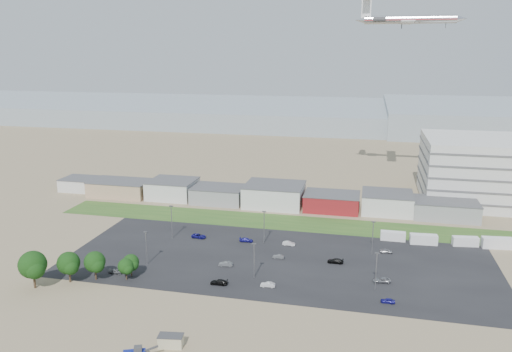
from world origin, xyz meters
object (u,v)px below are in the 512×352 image
(portable_shed, at_px, (171,341))
(airliner, at_px, (410,19))
(parked_car_3, at_px, (219,282))
(parked_car_11, at_px, (289,243))
(parked_car_9, at_px, (199,236))
(parked_car_4, at_px, (226,264))
(parked_car_8, at_px, (386,251))
(parked_car_7, at_px, (278,257))
(box_trailer_a, at_px, (393,236))
(tree_far_left, at_px, (33,268))
(parked_car_12, at_px, (335,261))
(parked_car_2, at_px, (388,301))
(parked_car_13, at_px, (268,285))
(parked_car_0, at_px, (382,280))
(parked_car_10, at_px, (116,271))
(parked_car_6, at_px, (246,240))

(portable_shed, relative_size, airliner, 0.12)
(parked_car_3, xyz_separation_m, parked_car_11, (13.06, 29.96, -0.02))
(parked_car_11, bearing_deg, parked_car_9, 91.09)
(parked_car_4, distance_m, parked_car_8, 47.47)
(parked_car_7, bearing_deg, parked_car_11, 174.31)
(parked_car_11, bearing_deg, box_trailer_a, -68.94)
(airliner, bearing_deg, parked_car_8, -93.73)
(parked_car_8, bearing_deg, tree_far_left, 115.72)
(parked_car_8, relative_size, parked_car_12, 0.79)
(parked_car_2, distance_m, parked_car_12, 24.42)
(parked_car_2, relative_size, parked_car_13, 0.91)
(airliner, bearing_deg, portable_shed, -108.94)
(parked_car_12, bearing_deg, parked_car_4, -73.09)
(parked_car_0, distance_m, parked_car_11, 33.51)
(parked_car_4, relative_size, parked_car_10, 0.99)
(parked_car_7, distance_m, parked_car_8, 32.06)
(tree_far_left, height_order, parked_car_3, tree_far_left)
(airliner, distance_m, parked_car_7, 117.82)
(parked_car_2, distance_m, parked_car_11, 41.55)
(parked_car_2, bearing_deg, parked_car_10, -88.63)
(parked_car_3, height_order, parked_car_9, parked_car_3)
(parked_car_10, bearing_deg, parked_car_2, -89.86)
(tree_far_left, xyz_separation_m, parked_car_7, (56.06, 31.66, -4.95))
(box_trailer_a, bearing_deg, tree_far_left, -148.52)
(parked_car_9, xyz_separation_m, parked_car_12, (43.62, -9.86, 0.00))
(parked_car_4, height_order, parked_car_10, parked_car_4)
(tree_far_left, xyz_separation_m, parked_car_3, (44.31, 12.05, -4.85))
(parked_car_2, xyz_separation_m, parked_car_11, (-28.46, 30.28, 0.06))
(portable_shed, bearing_deg, parked_car_13, 57.26)
(parked_car_8, height_order, parked_car_12, parked_car_12)
(parked_car_10, bearing_deg, parked_car_13, -87.62)
(portable_shed, distance_m, tree_far_left, 46.21)
(airliner, height_order, parked_car_6, airliner)
(parked_car_0, bearing_deg, box_trailer_a, 165.82)
(portable_shed, distance_m, parked_car_0, 56.94)
(box_trailer_a, relative_size, parked_car_10, 1.92)
(portable_shed, bearing_deg, parked_car_11, 67.99)
(airliner, bearing_deg, parked_car_13, -107.66)
(parked_car_13, bearing_deg, parked_car_7, 177.67)
(parked_car_2, distance_m, parked_car_4, 44.46)
(parked_car_7, relative_size, parked_car_8, 0.95)
(parked_car_0, height_order, parked_car_4, parked_car_4)
(parked_car_3, xyz_separation_m, parked_car_9, (-15.76, 29.78, -0.01))
(parked_car_0, xyz_separation_m, parked_car_4, (-41.72, 0.71, 0.02))
(parked_car_4, height_order, parked_car_9, parked_car_4)
(portable_shed, bearing_deg, box_trailer_a, 48.80)
(airliner, bearing_deg, box_trailer_a, -92.66)
(parked_car_10, bearing_deg, parked_car_12, -70.24)
(parked_car_9, bearing_deg, portable_shed, -160.87)
(box_trailer_a, xyz_separation_m, parked_car_2, (-2.61, -41.79, -0.84))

